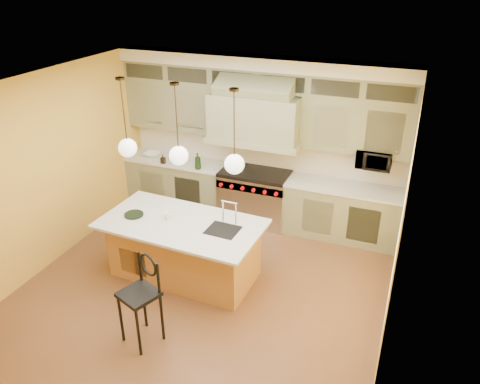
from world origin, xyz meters
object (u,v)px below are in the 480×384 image
at_px(kitchen_island, 185,248).
at_px(range, 255,196).
at_px(counter_stool, 141,295).
at_px(microwave, 374,159).

bearing_deg(kitchen_island, range, 81.05).
distance_m(range, counter_stool, 3.34).
xyz_separation_m(range, microwave, (1.95, 0.11, 0.96)).
relative_size(kitchen_island, microwave, 4.34).
height_order(counter_stool, microwave, microwave).
xyz_separation_m(range, kitchen_island, (-0.39, -1.94, -0.01)).
height_order(range, microwave, microwave).
distance_m(range, kitchen_island, 1.98).
relative_size(range, kitchen_island, 0.51).
relative_size(range, microwave, 2.21).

